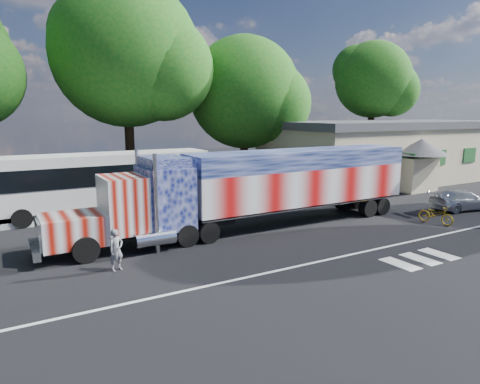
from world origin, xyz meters
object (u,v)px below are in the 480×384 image
tree_ne_a (246,93)px  tree_n_mid (128,54)px  semi_truck (262,186)px  woman (116,250)px  coach_bus (105,183)px  tree_far_ne (374,80)px  bicycle (436,215)px  parked_car (462,200)px

tree_ne_a → tree_n_mid: (-9.40, 1.05, 2.63)m
semi_truck → woman: 8.61m
coach_bus → tree_far_ne: (30.12, 7.91, 7.47)m
coach_bus → tree_ne_a: tree_ne_a is taller
semi_truck → tree_ne_a: size_ratio=1.63×
tree_ne_a → tree_far_ne: size_ratio=0.91×
semi_truck → bicycle: 9.55m
bicycle → tree_n_mid: 23.37m
coach_bus → tree_n_mid: size_ratio=0.78×
tree_far_ne → tree_ne_a: bearing=-172.9°
semi_truck → woman: semi_truck is taller
bicycle → tree_ne_a: tree_ne_a is taller
semi_truck → tree_n_mid: 16.43m
parked_car → semi_truck: bearing=87.7°
tree_far_ne → tree_n_mid: (-26.48, -1.08, 0.82)m
coach_bus → tree_n_mid: 11.35m
coach_bus → woman: 10.03m
tree_n_mid → tree_far_ne: bearing=2.3°
parked_car → bicycle: size_ratio=2.21×
coach_bus → tree_ne_a: bearing=23.9°
woman → tree_far_ne: size_ratio=0.12×
coach_bus → bicycle: bearing=-37.5°
bicycle → tree_ne_a: bearing=86.5°
semi_truck → woman: size_ratio=12.35×
semi_truck → tree_n_mid: (-2.62, 14.13, 7.96)m
woman → tree_n_mid: size_ratio=0.10×
bicycle → tree_far_ne: bearing=42.2°
bicycle → tree_ne_a: size_ratio=0.16×
parked_car → tree_n_mid: size_ratio=0.27×
bicycle → tree_far_ne: tree_far_ne is taller
woman → bicycle: 16.69m
woman → tree_far_ne: bearing=7.9°
parked_car → tree_ne_a: 18.20m
coach_bus → bicycle: (14.77, -11.32, -1.34)m
tree_far_ne → semi_truck: bearing=-147.5°
woman → bicycle: bearing=-26.4°
semi_truck → tree_ne_a: bearing=62.6°
semi_truck → tree_far_ne: (23.85, 15.21, 7.14)m
parked_car → bicycle: 4.62m
bicycle → tree_n_mid: bearing=112.3°
coach_bus → tree_far_ne: size_ratio=0.91×
semi_truck → woman: bearing=-162.9°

